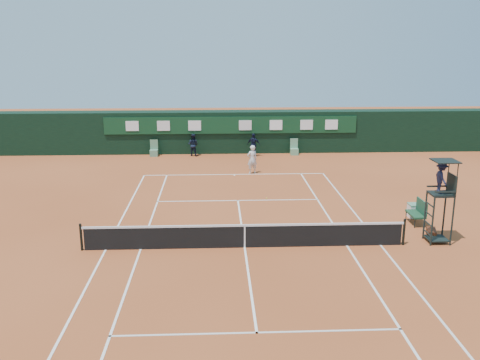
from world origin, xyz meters
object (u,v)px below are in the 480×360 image
at_px(tennis_net, 245,235).
at_px(cooler, 414,210).
at_px(umpire_chair, 442,184).
at_px(player_bench, 418,211).
at_px(player, 252,159).

distance_m(tennis_net, cooler, 8.78).
bearing_deg(umpire_chair, tennis_net, -178.12).
bearing_deg(tennis_net, umpire_chair, 1.88).
bearing_deg(player_bench, umpire_chair, -91.37).
height_order(umpire_chair, cooler, umpire_chair).
height_order(tennis_net, cooler, tennis_net).
relative_size(player_bench, player, 0.68).
height_order(umpire_chair, player, umpire_chair).
relative_size(umpire_chair, player_bench, 2.85).
bearing_deg(player_bench, tennis_net, -162.56).
height_order(tennis_net, umpire_chair, umpire_chair).
bearing_deg(player, player_bench, 104.99).
height_order(tennis_net, player_bench, same).
distance_m(player_bench, player, 11.82).
distance_m(umpire_chair, cooler, 3.80).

